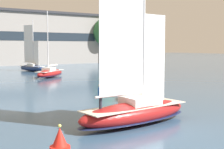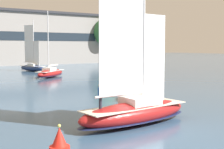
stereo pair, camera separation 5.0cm
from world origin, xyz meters
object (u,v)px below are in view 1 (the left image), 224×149
at_px(sailboat_main, 136,109).
at_px(motor_tender, 129,95).
at_px(sailboat_moored_mid_channel, 50,73).
at_px(channel_buoy, 60,147).
at_px(tree_shore_center, 104,32).
at_px(sailboat_moored_near_marina, 32,67).

bearing_deg(sailboat_main, motor_tender, 56.29).
height_order(sailboat_moored_mid_channel, channel_buoy, sailboat_moored_mid_channel).
xyz_separation_m(tree_shore_center, sailboat_moored_near_marina, (-31.61, -20.35, -9.44)).
distance_m(sailboat_moored_near_marina, sailboat_moored_mid_channel, 15.75).
relative_size(tree_shore_center, channel_buoy, 8.28).
bearing_deg(sailboat_main, sailboat_moored_near_marina, 78.98).
distance_m(tree_shore_center, sailboat_main, 82.97).
xyz_separation_m(tree_shore_center, channel_buoy, (-48.87, -74.97, -9.66)).
bearing_deg(channel_buoy, tree_shore_center, 56.90).
bearing_deg(tree_shore_center, motor_tender, -119.73).
height_order(tree_shore_center, sailboat_moored_mid_channel, tree_shore_center).
xyz_separation_m(sailboat_main, channel_buoy, (-7.35, -3.74, -0.33)).
distance_m(sailboat_main, sailboat_moored_near_marina, 51.83).
distance_m(tree_shore_center, channel_buoy, 90.01).
height_order(tree_shore_center, sailboat_main, tree_shore_center).
bearing_deg(channel_buoy, sailboat_moored_mid_channel, 68.66).
distance_m(sailboat_moored_near_marina, motor_tender, 42.32).
height_order(tree_shore_center, motor_tender, tree_shore_center).
xyz_separation_m(sailboat_moored_near_marina, motor_tender, (-4.06, -42.12, -0.46)).
xyz_separation_m(sailboat_moored_mid_channel, motor_tender, (-2.04, -26.50, -0.33)).
height_order(sailboat_moored_near_marina, channel_buoy, sailboat_moored_near_marina).
height_order(tree_shore_center, channel_buoy, tree_shore_center).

